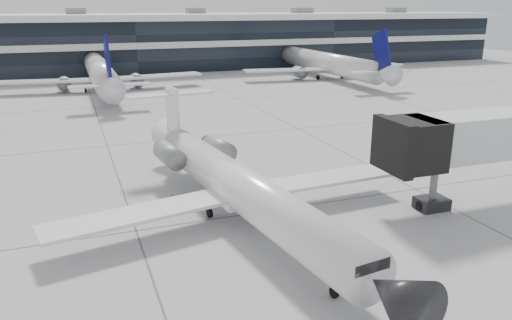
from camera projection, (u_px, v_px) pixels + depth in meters
name	position (u px, v px, depth m)	size (l,w,h in m)	color
ground	(290.00, 208.00, 32.92)	(220.00, 220.00, 0.00)	gray
terminal	(130.00, 45.00, 104.78)	(170.00, 22.00, 10.00)	black
bg_jet_center	(102.00, 90.00, 79.42)	(32.00, 40.00, 9.60)	silver
bg_jet_right	(325.00, 78.00, 92.86)	(32.00, 40.00, 9.60)	silver
regional_jet	(237.00, 185.00, 30.51)	(23.18, 28.93, 6.68)	white
traffic_cone	(172.00, 197.00, 34.05)	(0.50, 0.50, 0.59)	#FF460D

